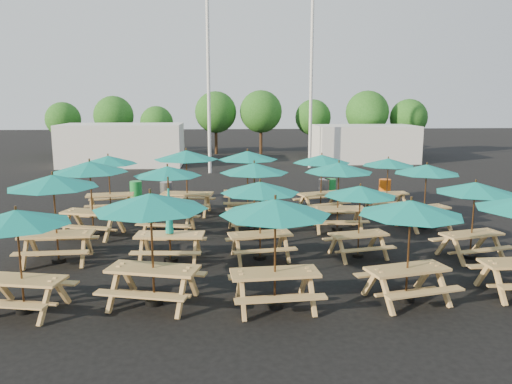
{
  "coord_description": "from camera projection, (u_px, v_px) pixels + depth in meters",
  "views": [
    {
      "loc": [
        -1.18,
        -16.35,
        4.43
      ],
      "look_at": [
        0.0,
        1.5,
        1.1
      ],
      "focal_mm": 35.0,
      "sensor_mm": 36.0,
      "label": 1
    }
  ],
  "objects": [
    {
      "name": "picnic_unit_12",
      "position": [
        411.0,
        213.0,
        10.75
      ],
      "size": [
        2.74,
        2.74,
        2.32
      ],
      "rotation": [
        0.0,
        0.0,
        0.24
      ],
      "color": "tan",
      "rests_on": "ground"
    },
    {
      "name": "mast_0",
      "position": [
        208.0,
        72.0,
        29.43
      ],
      "size": [
        0.2,
        0.2,
        12.0
      ],
      "primitive_type": "cylinder",
      "color": "silver",
      "rests_on": "ground"
    },
    {
      "name": "event_tent_1",
      "position": [
        365.0,
        144.0,
        35.91
      ],
      "size": [
        7.0,
        4.0,
        2.6
      ],
      "primitive_type": "cube",
      "color": "silver",
      "rests_on": "ground"
    },
    {
      "name": "tree_2",
      "position": [
        157.0,
        123.0,
        39.24
      ],
      "size": [
        2.59,
        2.59,
        3.93
      ],
      "color": "#382314",
      "rests_on": "ground"
    },
    {
      "name": "waste_bin_1",
      "position": [
        166.0,
        191.0,
        22.02
      ],
      "size": [
        0.53,
        0.53,
        0.85
      ],
      "primitive_type": "cylinder",
      "color": "gray",
      "rests_on": "ground"
    },
    {
      "name": "mast_1",
      "position": [
        311.0,
        74.0,
        31.82
      ],
      "size": [
        0.2,
        0.2,
        12.0
      ],
      "primitive_type": "cylinder",
      "color": "silver",
      "rests_on": "ground"
    },
    {
      "name": "tree_3",
      "position": [
        216.0,
        112.0,
        40.44
      ],
      "size": [
        3.36,
        3.36,
        5.09
      ],
      "color": "#382314",
      "rests_on": "ground"
    },
    {
      "name": "waste_bin_0",
      "position": [
        136.0,
        191.0,
        22.22
      ],
      "size": [
        0.53,
        0.53,
        0.85
      ],
      "primitive_type": "cylinder",
      "color": "#1A8F39",
      "rests_on": "ground"
    },
    {
      "name": "picnic_unit_6",
      "position": [
        168.0,
        174.0,
        16.4
      ],
      "size": [
        2.63,
        2.63,
        2.29
      ],
      "rotation": [
        0.0,
        0.0,
        -0.19
      ],
      "color": "tan",
      "rests_on": "ground"
    },
    {
      "name": "picnic_unit_8",
      "position": [
        275.0,
        212.0,
        10.42
      ],
      "size": [
        2.54,
        2.54,
        2.41
      ],
      "rotation": [
        0.0,
        0.0,
        0.08
      ],
      "color": "tan",
      "rests_on": "ground"
    },
    {
      "name": "picnic_unit_17",
      "position": [
        475.0,
        191.0,
        13.78
      ],
      "size": [
        2.63,
        2.63,
        2.2
      ],
      "rotation": [
        0.0,
        0.0,
        0.25
      ],
      "color": "tan",
      "rests_on": "ground"
    },
    {
      "name": "picnic_unit_0",
      "position": [
        17.0,
        222.0,
        10.18
      ],
      "size": [
        2.59,
        2.59,
        2.24
      ],
      "rotation": [
        0.0,
        0.0,
        -0.2
      ],
      "color": "tan",
      "rests_on": "ground"
    },
    {
      "name": "tree_4",
      "position": [
        261.0,
        112.0,
        40.21
      ],
      "size": [
        3.41,
        3.41,
        5.17
      ],
      "color": "#382314",
      "rests_on": "ground"
    },
    {
      "name": "waste_bin_3",
      "position": [
        330.0,
        188.0,
        22.88
      ],
      "size": [
        0.53,
        0.53,
        0.85
      ],
      "primitive_type": "cylinder",
      "color": "#1A8F39",
      "rests_on": "ground"
    },
    {
      "name": "picnic_unit_7",
      "position": [
        186.0,
        158.0,
        19.15
      ],
      "size": [
        2.8,
        2.8,
        2.53
      ],
      "rotation": [
        0.0,
        0.0,
        -0.14
      ],
      "color": "tan",
      "rests_on": "ground"
    },
    {
      "name": "picnic_unit_9",
      "position": [
        260.0,
        191.0,
        13.71
      ],
      "size": [
        2.51,
        2.51,
        2.23
      ],
      "rotation": [
        0.0,
        0.0,
        0.16
      ],
      "color": "tan",
      "rests_on": "ground"
    },
    {
      "name": "waste_bin_2",
      "position": [
        324.0,
        188.0,
        22.79
      ],
      "size": [
        0.53,
        0.53,
        0.85
      ],
      "primitive_type": "cylinder",
      "color": "gray",
      "rests_on": "ground"
    },
    {
      "name": "tree_1",
      "position": [
        114.0,
        116.0,
        39.17
      ],
      "size": [
        3.11,
        3.11,
        4.72
      ],
      "color": "#382314",
      "rests_on": "ground"
    },
    {
      "name": "event_tent_0",
      "position": [
        123.0,
        145.0,
        33.81
      ],
      "size": [
        8.0,
        4.0,
        2.8
      ],
      "primitive_type": "cube",
      "color": "silver",
      "rests_on": "ground"
    },
    {
      "name": "picnic_unit_15",
      "position": [
        322.0,
        162.0,
        19.54
      ],
      "size": [
        2.86,
        2.86,
        2.32
      ],
      "rotation": [
        0.0,
        0.0,
        0.32
      ],
      "color": "tan",
      "rests_on": "ground"
    },
    {
      "name": "ground",
      "position": [
        259.0,
        232.0,
        16.93
      ],
      "size": [
        120.0,
        120.0,
        0.0
      ],
      "primitive_type": "plane",
      "color": "black",
      "rests_on": "ground"
    },
    {
      "name": "picnic_unit_4",
      "position": [
        151.0,
        207.0,
        10.57
      ],
      "size": [
        2.98,
        2.98,
        2.5
      ],
      "rotation": [
        0.0,
        0.0,
        -0.25
      ],
      "color": "tan",
      "rests_on": "ground"
    },
    {
      "name": "picnic_unit_10",
      "position": [
        254.0,
        171.0,
        16.65
      ],
      "size": [
        2.74,
        2.74,
        2.37
      ],
      "rotation": [
        0.0,
        0.0,
        0.2
      ],
      "color": "tan",
      "rests_on": "ground"
    },
    {
      "name": "picnic_unit_19",
      "position": [
        388.0,
        165.0,
        19.98
      ],
      "size": [
        2.2,
        2.2,
        2.13
      ],
      "rotation": [
        0.0,
        0.0,
        0.06
      ],
      "color": "tan",
      "rests_on": "ground"
    },
    {
      "name": "tree_7",
      "position": [
        409.0,
        118.0,
        39.75
      ],
      "size": [
        2.95,
        2.95,
        4.48
      ],
      "color": "#382314",
      "rests_on": "ground"
    },
    {
      "name": "picnic_unit_18",
      "position": [
        426.0,
        172.0,
        17.03
      ],
      "size": [
        2.76,
        2.76,
        2.27
      ],
      "rotation": [
        0.0,
        0.0,
        0.29
      ],
      "color": "tan",
      "rests_on": "ground"
    },
    {
      "name": "picnic_unit_2",
      "position": [
        90.0,
        171.0,
        16.01
      ],
      "size": [
        3.03,
        3.03,
        2.49
      ],
      "rotation": [
        0.0,
        0.0,
        -0.28
      ],
      "color": "tan",
      "rests_on": "ground"
    },
    {
      "name": "tree_5",
      "position": [
        313.0,
        117.0,
        40.99
      ],
      "size": [
        2.94,
        2.94,
        4.45
      ],
      "color": "#382314",
      "rests_on": "ground"
    },
    {
      "name": "tree_0",
      "position": [
        63.0,
        120.0,
        40.27
      ],
      "size": [
        2.8,
        2.8,
        4.24
      ],
      "color": "#382314",
      "rests_on": "ground"
    },
    {
      "name": "picnic_unit_3",
      "position": [
        108.0,
        163.0,
        19.34
      ],
      "size": [
        2.54,
        2.54,
        2.3
      ],
      "rotation": [
        0.0,
        0.0,
        0.13
      ],
      "color": "tan",
      "rests_on": "ground"
    },
    {
      "name": "picnic_unit_14",
      "position": [
        339.0,
        171.0,
        16.78
      ],
      "size": [
        2.39,
        2.39,
        2.36
      ],
      "rotation": [
        0.0,
        0.0,
        -0.04
      ],
      "color": "tan",
      "rests_on": "ground"
    },
    {
      "name": "picnic_unit_13",
      "position": [
        360.0,
        194.0,
        13.91
      ],
      "size": [
        2.41,
        2.41,
        2.08
      ],
      "rotation": [
        0.0,
        0.0,
        0.21
      ],
      "color": "tan",
      "rests_on": "ground"
    },
    {
      "name": "picnic_unit_11",
      "position": [
        248.0,
        158.0,
        19.66
      ],
      "size": [
        2.44,
        2.44,
        2.45
      ],
      "rotation": [
        0.0,
        0.0,
        -0.01
      ],
      "color": "tan",
      "rests_on": "ground"
    },
    {
      "name": "waste_bin_4",
      "position": [
        385.0,
        188.0,
        22.76
      ],
      "size": [
        0.53,
        0.53,
        0.85
      ],
      "primitive_type": "cylinder",
      "color": "#EA5E0D",
      "rests_on": "ground"
    },
    {
      "name": "picnic_unit_1",
      "position": [
        53.0,
        185.0,
        13.39
      ],
      "size": [
        2.53,
        2.53,
        2.46
      ],
      "rotation": [
        0.0,
        0.0,
        0.05
      ],
      "color": "tan",
      "rests_on": "ground"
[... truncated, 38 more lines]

